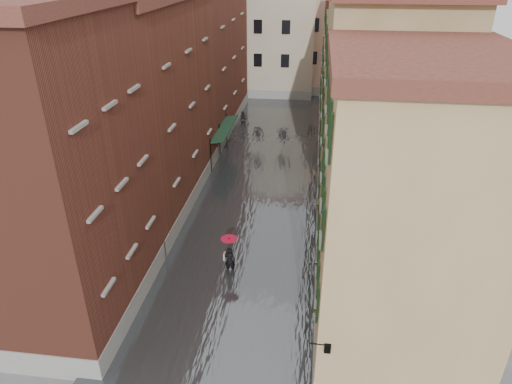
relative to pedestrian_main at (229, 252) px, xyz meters
The scene contains 16 objects.
ground 1.96m from the pedestrian_main, 75.10° to the right, with size 120.00×120.00×0.00m, color #535355.
floodwater 11.59m from the pedestrian_main, 88.05° to the left, with size 10.00×60.00×0.20m, color #45494C.
building_left_near 9.14m from the pedestrian_main, 152.27° to the right, with size 6.00×8.00×13.00m, color brown.
building_left_mid 11.20m from the pedestrian_main, 131.28° to the left, with size 6.00×14.00×12.50m, color #5D2D1D.
building_left_far 24.17m from the pedestrian_main, 106.35° to the left, with size 6.00×16.00×14.00m, color brown.
building_right_near 9.33m from the pedestrian_main, 25.17° to the right, with size 6.00×8.00×11.50m, color #A28854.
building_right_mid 11.79m from the pedestrian_main, 45.51° to the left, with size 6.00×14.00×13.00m, color tan.
building_right_far 24.13m from the pedestrian_main, 71.83° to the left, with size 6.00×16.00×11.50m, color #A28854.
building_end_cream 37.00m from the pedestrian_main, 94.08° to the left, with size 12.00×9.00×13.00m, color #BCB496.
building_end_pink 39.34m from the pedestrian_main, 80.58° to the left, with size 10.00×9.00×12.00m, color #D1A393.
awning_near 13.79m from the pedestrian_main, 103.00° to the left, with size 1.09×3.32×2.80m.
awning_far 16.88m from the pedestrian_main, 100.59° to the left, with size 1.09×3.00×2.80m.
wall_lantern 9.02m from the pedestrian_main, 57.71° to the right, with size 0.71×0.22×0.35m.
window_planters 5.67m from the pedestrian_main, 29.56° to the right, with size 0.59×8.63×0.84m.
pedestrian_main is the anchor object (origin of this frame).
pedestrian_far 22.63m from the pedestrian_main, 97.10° to the left, with size 0.77×0.60×1.59m, color black.
Camera 1 is at (3.42, -17.33, 14.56)m, focal length 32.00 mm.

